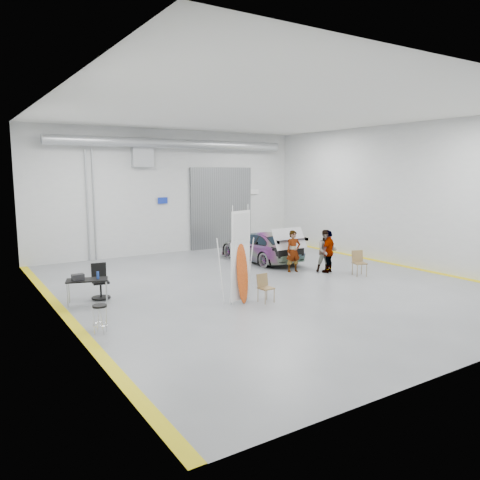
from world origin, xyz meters
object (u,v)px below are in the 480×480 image
folding_chair_near (266,294)px  shop_stool (100,319)px  sedan_car (261,246)px  person_c (329,251)px  surfboard_display (240,264)px  office_chair (100,283)px  person_b (326,251)px  person_a (293,251)px  folding_chair_far (359,268)px  work_table (85,280)px

folding_chair_near → shop_stool: folding_chair_near is taller
sedan_car → folding_chair_near: (-3.71, -5.58, -0.39)m
person_c → shop_stool: (-9.71, -2.23, -0.49)m
surfboard_display → office_chair: surfboard_display is taller
folding_chair_near → shop_stool: bearing=177.0°
person_b → shop_stool: bearing=-141.8°
person_a → folding_chair_far: size_ratio=1.74×
person_c → work_table: (-9.35, 0.62, -0.09)m
person_b → surfboard_display: size_ratio=0.57×
person_a → surfboard_display: bearing=-136.6°
folding_chair_near → work_table: work_table is taller
person_a → person_b: (1.07, -0.77, 0.02)m
shop_stool → work_table: 2.90m
person_c → folding_chair_far: person_c is taller
folding_chair_near → work_table: 5.53m
sedan_car → person_a: size_ratio=2.71×
folding_chair_near → person_b: bearing=22.3°
sedan_car → person_a: bearing=83.0°
surfboard_display → folding_chair_near: 1.26m
person_a → folding_chair_near: (-3.50, -3.01, -0.57)m
office_chair → person_c: bearing=-1.1°
person_a → work_table: (-8.26, -0.23, -0.08)m
folding_chair_near → folding_chair_far: folding_chair_far is taller
person_a → shop_stool: bearing=-149.4°
person_b → folding_chair_far: (0.64, -1.16, -0.56)m
person_b → surfboard_display: bearing=-135.2°
surfboard_display → folding_chair_near: (0.77, -0.30, -0.95)m
folding_chair_far → person_c: bearing=138.2°
surfboard_display → shop_stool: surfboard_display is taller
person_a → work_table: person_a is taller
sedan_car → work_table: 8.92m
folding_chair_far → office_chair: 9.64m
folding_chair_far → work_table: (-9.96, 1.70, 0.46)m
person_a → work_table: bearing=-167.4°
person_b → office_chair: 8.82m
sedan_car → folding_chair_far: size_ratio=4.72×
sedan_car → work_table: (-8.47, -2.80, 0.10)m
person_a → person_b: size_ratio=0.98×
sedan_car → office_chair: size_ratio=4.13×
person_a → surfboard_display: size_ratio=0.56×
folding_chair_far → office_chair: (-9.40, 2.10, 0.18)m
shop_stool → work_table: bearing=82.8°
shop_stool → office_chair: 3.38m
person_a → person_b: person_b is taller
folding_chair_far → work_table: size_ratio=0.72×
person_a → folding_chair_near: size_ratio=1.93×
folding_chair_near → sedan_car: bearing=52.5°
folding_chair_far → shop_stool: folding_chair_far is taller
folding_chair_near → work_table: size_ratio=0.65×
folding_chair_far → office_chair: size_ratio=0.87×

